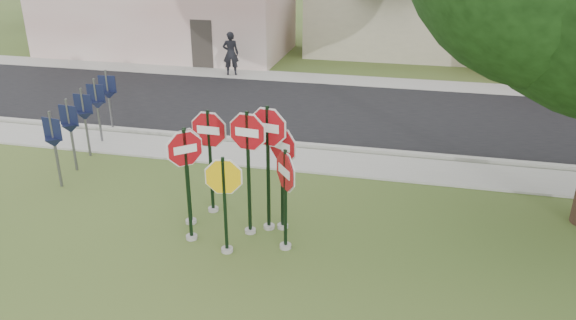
% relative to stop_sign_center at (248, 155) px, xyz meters
% --- Properties ---
extents(ground, '(120.00, 120.00, 0.00)m').
position_rel_stop_sign_center_xyz_m(ground, '(-0.32, -1.39, -1.81)').
color(ground, '#37521F').
rests_on(ground, ground).
extents(sidewalk_near, '(60.00, 1.60, 0.06)m').
position_rel_stop_sign_center_xyz_m(sidewalk_near, '(-0.32, 4.11, -1.78)').
color(sidewalk_near, '#98978F').
rests_on(sidewalk_near, ground).
extents(road, '(60.00, 7.00, 0.04)m').
position_rel_stop_sign_center_xyz_m(road, '(-0.32, 8.61, -1.79)').
color(road, black).
rests_on(road, ground).
extents(sidewalk_far, '(60.00, 1.60, 0.06)m').
position_rel_stop_sign_center_xyz_m(sidewalk_far, '(-0.32, 12.91, -1.78)').
color(sidewalk_far, '#98978F').
rests_on(sidewalk_far, ground).
extents(curb, '(60.00, 0.20, 0.14)m').
position_rel_stop_sign_center_xyz_m(curb, '(-0.32, 5.11, -1.74)').
color(curb, '#98978F').
rests_on(curb, ground).
extents(stop_sign_center, '(1.09, 0.24, 2.86)m').
position_rel_stop_sign_center_xyz_m(stop_sign_center, '(0.00, 0.00, 0.00)').
color(stop_sign_center, gray).
rests_on(stop_sign_center, ground).
extents(stop_sign_yellow, '(1.00, 0.24, 2.18)m').
position_rel_stop_sign_center_xyz_m(stop_sign_yellow, '(-0.24, -0.84, -0.52)').
color(stop_sign_yellow, gray).
rests_on(stop_sign_yellow, ground).
extents(stop_sign_left, '(0.77, 0.71, 2.57)m').
position_rel_stop_sign_center_xyz_m(stop_sign_left, '(-1.14, -0.53, -0.22)').
color(stop_sign_left, gray).
rests_on(stop_sign_left, ground).
extents(stop_sign_right, '(0.70, 0.91, 2.29)m').
position_rel_stop_sign_center_xyz_m(stop_sign_right, '(0.88, -0.43, -0.41)').
color(stop_sign_right, gray).
rests_on(stop_sign_right, ground).
extents(stop_sign_back_right, '(1.13, 0.24, 2.92)m').
position_rel_stop_sign_center_xyz_m(stop_sign_back_right, '(0.35, 0.27, 0.06)').
color(stop_sign_back_right, gray).
rests_on(stop_sign_back_right, ground).
extents(stop_sign_back_left, '(1.13, 0.24, 2.57)m').
position_rel_stop_sign_center_xyz_m(stop_sign_back_left, '(-1.12, 0.75, -0.21)').
color(stop_sign_back_left, gray).
rests_on(stop_sign_back_left, ground).
extents(stop_sign_far_right, '(0.90, 0.57, 2.47)m').
position_rel_stop_sign_center_xyz_m(stop_sign_far_right, '(0.63, 0.35, -0.29)').
color(stop_sign_far_right, gray).
rests_on(stop_sign_far_right, ground).
extents(stop_sign_far_left, '(0.56, 0.97, 2.36)m').
position_rel_stop_sign_center_xyz_m(stop_sign_far_left, '(-1.41, 0.10, -0.36)').
color(stop_sign_far_left, gray).
rests_on(stop_sign_far_left, ground).
extents(route_sign_row, '(1.43, 4.63, 2.00)m').
position_rel_stop_sign_center_xyz_m(route_sign_row, '(-5.72, 3.11, -0.58)').
color(route_sign_row, '#59595E').
rests_on(route_sign_row, ground).
extents(building_stucco, '(12.20, 6.20, 4.20)m').
position_rel_stop_sign_center_xyz_m(building_stucco, '(-9.32, 16.61, 0.34)').
color(building_stucco, silver).
rests_on(building_stucco, ground).
extents(pedestrian, '(0.77, 0.61, 1.86)m').
position_rel_stop_sign_center_xyz_m(pedestrian, '(-4.64, 12.65, -0.82)').
color(pedestrian, black).
rests_on(pedestrian, sidewalk_far).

